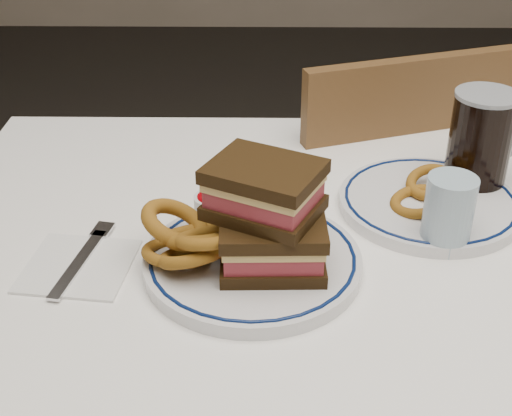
{
  "coord_description": "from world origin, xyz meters",
  "views": [
    {
      "loc": [
        -0.15,
        -0.82,
        1.3
      ],
      "look_at": [
        -0.16,
        -0.01,
        0.82
      ],
      "focal_mm": 50.0,
      "sensor_mm": 36.0,
      "label": 1
    }
  ],
  "objects_px": {
    "chair_far": "(368,223)",
    "reuben_sandwich": "(268,217)",
    "main_plate": "(253,261)",
    "beer_mug": "(482,141)",
    "far_plate": "(429,202)"
  },
  "relations": [
    {
      "from": "beer_mug",
      "to": "far_plate",
      "type": "relative_size",
      "value": 0.6
    },
    {
      "from": "beer_mug",
      "to": "main_plate",
      "type": "bearing_deg",
      "value": -147.55
    },
    {
      "from": "reuben_sandwich",
      "to": "far_plate",
      "type": "relative_size",
      "value": 0.61
    },
    {
      "from": "main_plate",
      "to": "beer_mug",
      "type": "height_order",
      "value": "beer_mug"
    },
    {
      "from": "beer_mug",
      "to": "far_plate",
      "type": "xyz_separation_m",
      "value": [
        -0.08,
        -0.06,
        -0.07
      ]
    },
    {
      "from": "chair_far",
      "to": "beer_mug",
      "type": "relative_size",
      "value": 5.57
    },
    {
      "from": "chair_far",
      "to": "reuben_sandwich",
      "type": "distance_m",
      "value": 0.69
    },
    {
      "from": "chair_far",
      "to": "reuben_sandwich",
      "type": "relative_size",
      "value": 5.42
    },
    {
      "from": "chair_far",
      "to": "far_plate",
      "type": "xyz_separation_m",
      "value": [
        0.02,
        -0.38,
        0.28
      ]
    },
    {
      "from": "chair_far",
      "to": "beer_mug",
      "type": "distance_m",
      "value": 0.48
    },
    {
      "from": "chair_far",
      "to": "beer_mug",
      "type": "height_order",
      "value": "beer_mug"
    },
    {
      "from": "chair_far",
      "to": "main_plate",
      "type": "distance_m",
      "value": 0.65
    },
    {
      "from": "chair_far",
      "to": "main_plate",
      "type": "relative_size",
      "value": 3.11
    },
    {
      "from": "reuben_sandwich",
      "to": "far_plate",
      "type": "bearing_deg",
      "value": 34.77
    },
    {
      "from": "main_plate",
      "to": "beer_mug",
      "type": "distance_m",
      "value": 0.41
    }
  ]
}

